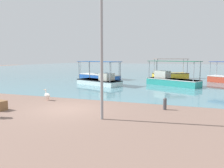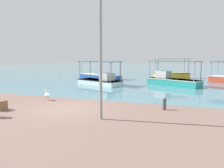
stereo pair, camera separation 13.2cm
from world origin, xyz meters
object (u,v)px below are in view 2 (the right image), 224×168
Objects in this scene: mooring_bollard at (164,103)px; cargo_crate at (0,105)px; fishing_boat_far_left at (172,80)px; lamp_post at (101,42)px; fishing_boat_far_right at (101,80)px; pelican at (47,95)px; fishing_boat_outer at (100,75)px; fishing_boat_center at (171,74)px.

cargo_crate is (-8.91, -3.24, -0.10)m from mooring_bollard.
lamp_post is (-2.27, -14.46, 3.11)m from fishing_boat_far_left.
fishing_boat_far_right is 0.83× the size of lamp_post.
fishing_boat_far_left reaches higher than fishing_boat_far_right.
pelican is 1.13× the size of mooring_bollard.
fishing_boat_far_left is at bearing 16.19° from fishing_boat_far_right.
fishing_boat_outer is 1.03× the size of lamp_post.
fishing_boat_far_right is at bearing 85.20° from cargo_crate.
lamp_post reaches higher than pelican.
lamp_post is (5.40, -3.12, 3.35)m from pelican.
fishing_boat_far_left reaches higher than fishing_boat_outer.
lamp_post is at bearing -67.33° from fishing_boat_far_right.
fishing_boat_far_left is 0.88× the size of lamp_post.
pelican is at bearing 76.75° from cargo_crate.
fishing_boat_center reaches higher than fishing_boat_outer.
fishing_boat_far_right is at bearing -122.84° from fishing_boat_center.
fishing_boat_center is 20.78m from pelican.
pelican is (-6.97, -19.58, -0.19)m from fishing_boat_center.
mooring_bollard is at bearing -87.73° from fishing_boat_far_left.
pelican reaches higher than cargo_crate.
fishing_boat_center is at bearing 94.84° from fishing_boat_far_left.
pelican is at bearing -124.08° from fishing_boat_far_left.
fishing_boat_center is 6.47× the size of pelican.
mooring_bollard reaches higher than cargo_crate.
pelican reaches higher than mooring_bollard.
fishing_boat_outer is 10.56× the size of cargo_crate.
fishing_boat_far_left is at bearing 60.06° from cargo_crate.
fishing_boat_far_left is 11.46m from mooring_bollard.
lamp_post is (-1.57, -22.70, 3.16)m from fishing_boat_center.
lamp_post reaches higher than cargo_crate.
lamp_post is at bearing 2.17° from cargo_crate.
fishing_boat_far_right is at bearing 88.36° from pelican.
fishing_boat_center is at bearing 70.40° from pelican.
pelican is 3.45m from cargo_crate.
fishing_boat_far_left is 7.42× the size of pelican.
fishing_boat_outer is at bearing 155.62° from fishing_boat_far_left.
fishing_boat_center is 0.77× the size of lamp_post.
fishing_boat_center is 19.73m from mooring_bollard.
fishing_boat_center is 10.30m from fishing_boat_outer.
lamp_post is at bearing -67.08° from fishing_boat_outer.
fishing_boat_far_left reaches higher than cargo_crate.
pelican is at bearing 179.20° from mooring_bollard.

